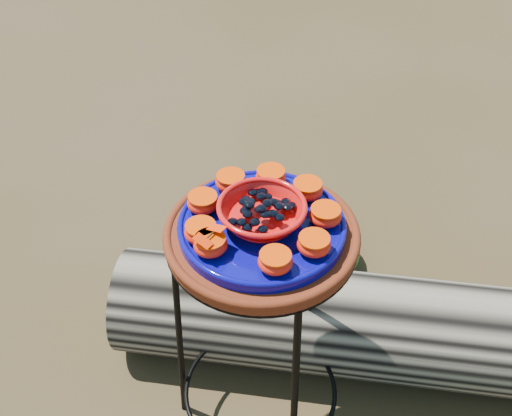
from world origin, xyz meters
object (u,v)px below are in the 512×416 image
Objects in this scene: plant_stand at (261,344)px; red_bowl at (262,214)px; cobalt_plate at (262,227)px; driftwood_log at (400,330)px; terracotta_saucer at (262,237)px.

red_bowl is (0.00, 0.00, 0.43)m from plant_stand.
driftwood_log is (0.19, 0.41, -0.59)m from cobalt_plate.
terracotta_saucer is 2.33× the size of red_bowl.
driftwood_log is at bearing 64.94° from cobalt_plate.
cobalt_plate is 0.21× the size of driftwood_log.
red_bowl reaches higher than driftwood_log.
red_bowl reaches higher than terracotta_saucer.
plant_stand is 0.42× the size of driftwood_log.
terracotta_saucer is 0.24× the size of driftwood_log.
plant_stand is 0.49m from driftwood_log.
terracotta_saucer reaches higher than driftwood_log.
cobalt_plate is at bearing 0.00° from terracotta_saucer.
cobalt_plate is at bearing 0.00° from red_bowl.
cobalt_plate is (0.00, 0.00, 0.03)m from terracotta_saucer.
plant_stand is at bearing 0.00° from cobalt_plate.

